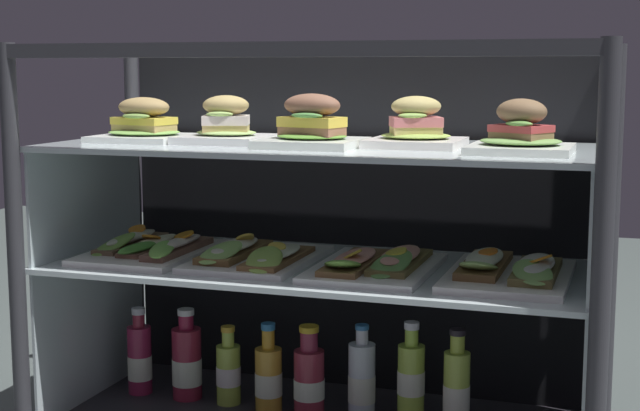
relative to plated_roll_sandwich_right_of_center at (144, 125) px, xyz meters
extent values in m
cylinder|color=#333338|center=(-0.19, -0.25, -0.27)|extent=(0.04, 0.04, 0.90)
cylinder|color=#333338|center=(1.04, -0.25, -0.27)|extent=(0.04, 0.04, 0.90)
cylinder|color=#333338|center=(-0.19, 0.27, -0.27)|extent=(0.04, 0.04, 0.90)
cylinder|color=#333338|center=(1.04, 0.27, -0.27)|extent=(0.04, 0.04, 0.90)
cube|color=#333338|center=(0.43, -0.25, 0.17)|extent=(1.22, 0.03, 0.03)
cube|color=black|center=(0.43, 0.29, -0.24)|extent=(1.19, 0.01, 0.86)
cube|color=silver|center=(-0.16, 0.01, -0.49)|extent=(0.01, 0.48, 0.36)
cube|color=silver|center=(1.02, 0.01, -0.49)|extent=(0.01, 0.48, 0.36)
cube|color=silver|center=(0.43, 0.01, -0.31)|extent=(1.21, 0.50, 0.01)
cube|color=silver|center=(-0.16, 0.01, -0.18)|extent=(0.01, 0.48, 0.26)
cube|color=silver|center=(1.02, 0.01, -0.18)|extent=(0.01, 0.48, 0.26)
cube|color=silver|center=(0.43, 0.01, -0.04)|extent=(1.21, 0.50, 0.01)
cube|color=white|center=(0.00, 0.00, -0.03)|extent=(0.21, 0.21, 0.01)
ellipsoid|color=#74AB4F|center=(0.00, 0.00, -0.02)|extent=(0.17, 0.14, 0.01)
cube|color=tan|center=(0.00, 0.00, -0.01)|extent=(0.14, 0.11, 0.02)
cube|color=yellow|center=(0.00, 0.00, 0.01)|extent=(0.15, 0.11, 0.02)
ellipsoid|color=#799F4A|center=(0.00, -0.04, 0.02)|extent=(0.08, 0.04, 0.01)
ellipsoid|color=#A18551|center=(0.00, 0.00, 0.04)|extent=(0.15, 0.11, 0.05)
cube|color=white|center=(0.21, 0.01, -0.03)|extent=(0.19, 0.19, 0.02)
ellipsoid|color=#99BE6A|center=(0.21, 0.01, -0.01)|extent=(0.14, 0.12, 0.01)
cube|color=tan|center=(0.21, 0.01, 0.00)|extent=(0.12, 0.10, 0.02)
cube|color=silver|center=(0.21, 0.01, 0.01)|extent=(0.12, 0.11, 0.02)
ellipsoid|color=#9FC566|center=(0.21, -0.03, 0.03)|extent=(0.07, 0.05, 0.02)
ellipsoid|color=tan|center=(0.21, 0.01, 0.05)|extent=(0.12, 0.11, 0.05)
cube|color=white|center=(0.43, -0.04, -0.03)|extent=(0.21, 0.21, 0.02)
ellipsoid|color=#5B9634|center=(0.43, -0.04, -0.01)|extent=(0.15, 0.13, 0.01)
cube|color=#9A674D|center=(0.43, -0.04, 0.00)|extent=(0.14, 0.10, 0.02)
cube|color=yellow|center=(0.43, -0.04, 0.02)|extent=(0.15, 0.11, 0.02)
ellipsoid|color=#58974A|center=(0.43, -0.08, 0.03)|extent=(0.08, 0.05, 0.02)
ellipsoid|color=brown|center=(0.43, -0.04, 0.05)|extent=(0.15, 0.11, 0.05)
cube|color=white|center=(0.63, 0.04, -0.03)|extent=(0.20, 0.20, 0.02)
ellipsoid|color=#96BA51|center=(0.63, 0.04, -0.01)|extent=(0.15, 0.13, 0.01)
cube|color=#DCC775|center=(0.63, 0.04, 0.00)|extent=(0.12, 0.11, 0.02)
cube|color=#DA7577|center=(0.63, 0.04, 0.02)|extent=(0.13, 0.11, 0.02)
ellipsoid|color=#8FB956|center=(0.63, 0.01, 0.03)|extent=(0.07, 0.05, 0.01)
ellipsoid|color=tan|center=(0.63, 0.04, 0.05)|extent=(0.13, 0.11, 0.04)
cube|color=white|center=(0.87, -0.05, -0.03)|extent=(0.20, 0.20, 0.02)
ellipsoid|color=#71A151|center=(0.87, -0.05, -0.01)|extent=(0.16, 0.14, 0.02)
cube|color=#8D6B48|center=(0.87, -0.05, 0.00)|extent=(0.13, 0.12, 0.02)
cube|color=#BA3E3F|center=(0.87, -0.05, 0.01)|extent=(0.13, 0.12, 0.01)
ellipsoid|color=#619542|center=(0.87, -0.08, 0.02)|extent=(0.07, 0.05, 0.01)
ellipsoid|color=brown|center=(0.87, -0.05, 0.05)|extent=(0.13, 0.12, 0.05)
cube|color=white|center=(0.02, -0.01, -0.30)|extent=(0.25, 0.36, 0.01)
cube|color=brown|center=(-0.05, 0.02, -0.29)|extent=(0.06, 0.27, 0.01)
ellipsoid|color=#7EB14A|center=(-0.05, -0.06, -0.27)|extent=(0.09, 0.14, 0.05)
ellipsoid|color=silver|center=(-0.05, 0.02, -0.27)|extent=(0.05, 0.22, 0.02)
cylinder|color=orange|center=(-0.06, 0.06, -0.26)|extent=(0.05, 0.05, 0.02)
cube|color=brown|center=(0.02, 0.00, -0.29)|extent=(0.06, 0.26, 0.01)
ellipsoid|color=#4F9A37|center=(0.02, -0.08, -0.27)|extent=(0.07, 0.13, 0.02)
ellipsoid|color=#EFF2C4|center=(0.02, 0.00, -0.27)|extent=(0.05, 0.21, 0.01)
cylinder|color=orange|center=(0.01, 0.00, -0.26)|extent=(0.05, 0.05, 0.02)
cube|color=brown|center=(0.09, -0.02, -0.28)|extent=(0.06, 0.27, 0.01)
ellipsoid|color=#81C952|center=(0.09, -0.10, -0.27)|extent=(0.09, 0.14, 0.03)
ellipsoid|color=white|center=(0.09, -0.02, -0.27)|extent=(0.05, 0.21, 0.02)
cylinder|color=orange|center=(0.09, 0.01, -0.26)|extent=(0.07, 0.07, 0.02)
cube|color=white|center=(0.28, 0.00, -0.30)|extent=(0.25, 0.36, 0.01)
cube|color=brown|center=(0.23, -0.01, -0.28)|extent=(0.09, 0.26, 0.01)
ellipsoid|color=#99CB65|center=(0.23, -0.09, -0.27)|extent=(0.10, 0.14, 0.05)
ellipsoid|color=white|center=(0.23, -0.01, -0.27)|extent=(0.07, 0.21, 0.02)
cylinder|color=yellow|center=(0.24, 0.02, -0.26)|extent=(0.06, 0.06, 0.03)
cube|color=brown|center=(0.34, -0.03, -0.29)|extent=(0.09, 0.27, 0.01)
ellipsoid|color=#90B84B|center=(0.34, -0.11, -0.27)|extent=(0.10, 0.14, 0.05)
ellipsoid|color=silver|center=(0.34, -0.03, -0.27)|extent=(0.07, 0.21, 0.01)
cylinder|color=yellow|center=(0.34, -0.02, -0.26)|extent=(0.05, 0.05, 0.02)
cube|color=white|center=(0.56, -0.01, -0.30)|extent=(0.25, 0.36, 0.01)
cube|color=brown|center=(0.52, -0.03, -0.29)|extent=(0.09, 0.28, 0.01)
ellipsoid|color=#649A3A|center=(0.52, -0.11, -0.27)|extent=(0.11, 0.15, 0.05)
ellipsoid|color=#EA9A88|center=(0.52, -0.03, -0.27)|extent=(0.07, 0.23, 0.01)
cylinder|color=yellow|center=(0.52, -0.06, -0.26)|extent=(0.05, 0.05, 0.03)
cube|color=brown|center=(0.61, 0.00, -0.28)|extent=(0.09, 0.28, 0.01)
ellipsoid|color=#5A9044|center=(0.61, -0.08, -0.27)|extent=(0.10, 0.15, 0.05)
ellipsoid|color=#DE9684|center=(0.61, 0.00, -0.27)|extent=(0.07, 0.22, 0.02)
cylinder|color=yellow|center=(0.61, -0.03, -0.26)|extent=(0.06, 0.06, 0.02)
cube|color=white|center=(0.85, -0.01, -0.30)|extent=(0.25, 0.36, 0.02)
cube|color=brown|center=(0.79, 0.02, -0.28)|extent=(0.09, 0.27, 0.02)
ellipsoid|color=#9DCA69|center=(0.79, -0.07, -0.27)|extent=(0.08, 0.14, 0.05)
ellipsoid|color=#E8EDC9|center=(0.79, 0.02, -0.26)|extent=(0.07, 0.22, 0.02)
cylinder|color=orange|center=(0.80, 0.01, -0.25)|extent=(0.06, 0.06, 0.01)
cube|color=brown|center=(0.90, -0.02, -0.28)|extent=(0.09, 0.25, 0.02)
ellipsoid|color=#83B45A|center=(0.90, -0.09, -0.27)|extent=(0.11, 0.14, 0.04)
ellipsoid|color=silver|center=(0.90, -0.02, -0.26)|extent=(0.07, 0.20, 0.02)
cylinder|color=orange|center=(0.91, -0.04, -0.25)|extent=(0.07, 0.07, 0.03)
cylinder|color=#9B234A|center=(-0.06, 0.06, -0.59)|extent=(0.06, 0.06, 0.17)
cylinder|color=white|center=(-0.06, 0.06, -0.61)|extent=(0.06, 0.06, 0.06)
cylinder|color=#98263C|center=(-0.06, 0.06, -0.49)|extent=(0.03, 0.03, 0.03)
cylinder|color=silver|center=(-0.06, 0.06, -0.46)|extent=(0.03, 0.03, 0.02)
cylinder|color=maroon|center=(0.07, 0.06, -0.59)|extent=(0.07, 0.07, 0.17)
cylinder|color=silver|center=(0.07, 0.06, -0.61)|extent=(0.07, 0.07, 0.06)
cylinder|color=maroon|center=(0.07, 0.06, -0.48)|extent=(0.04, 0.04, 0.04)
cylinder|color=white|center=(0.07, 0.06, -0.46)|extent=(0.04, 0.04, 0.01)
cylinder|color=#B1CC4A|center=(0.18, 0.06, -0.60)|extent=(0.06, 0.06, 0.14)
cylinder|color=silver|center=(0.18, 0.06, -0.60)|extent=(0.06, 0.06, 0.05)
cylinder|color=#BCD94D|center=(0.18, 0.06, -0.51)|extent=(0.03, 0.03, 0.04)
cylinder|color=gold|center=(0.18, 0.06, -0.49)|extent=(0.03, 0.03, 0.01)
cylinder|color=gold|center=(0.29, 0.05, -0.60)|extent=(0.06, 0.06, 0.15)
cylinder|color=silver|center=(0.29, 0.05, -0.61)|extent=(0.06, 0.06, 0.06)
cylinder|color=gold|center=(0.29, 0.05, -0.50)|extent=(0.03, 0.03, 0.05)
cylinder|color=teal|center=(0.29, 0.05, -0.47)|extent=(0.03, 0.03, 0.02)
cylinder|color=#982D3E|center=(0.39, 0.05, -0.60)|extent=(0.07, 0.07, 0.15)
cylinder|color=white|center=(0.39, 0.05, -0.61)|extent=(0.07, 0.07, 0.05)
cylinder|color=#902843|center=(0.39, 0.05, -0.49)|extent=(0.04, 0.04, 0.05)
cylinder|color=gold|center=(0.39, 0.05, -0.47)|extent=(0.05, 0.05, 0.01)
cylinder|color=white|center=(0.51, 0.07, -0.59)|extent=(0.06, 0.06, 0.18)
cylinder|color=silver|center=(0.51, 0.07, -0.60)|extent=(0.06, 0.06, 0.06)
cylinder|color=silver|center=(0.51, 0.07, -0.48)|extent=(0.03, 0.03, 0.04)
cylinder|color=#3174B6|center=(0.51, 0.07, -0.46)|extent=(0.03, 0.03, 0.01)
cylinder|color=#B2D249|center=(0.62, 0.07, -0.58)|extent=(0.06, 0.06, 0.18)
cylinder|color=white|center=(0.62, 0.07, -0.58)|extent=(0.06, 0.06, 0.05)
cylinder|color=#AED542|center=(0.62, 0.07, -0.47)|extent=(0.03, 0.03, 0.04)
cylinder|color=white|center=(0.62, 0.07, -0.44)|extent=(0.03, 0.03, 0.02)
cylinder|color=#BFD951|center=(0.73, 0.05, -0.58)|extent=(0.06, 0.06, 0.18)
cylinder|color=white|center=(0.73, 0.05, -0.60)|extent=(0.06, 0.06, 0.07)
cylinder|color=#B2C742|center=(0.73, 0.05, -0.47)|extent=(0.03, 0.03, 0.04)
cylinder|color=black|center=(0.73, 0.05, -0.44)|extent=(0.04, 0.04, 0.01)
camera|label=1|loc=(1.09, -1.97, 0.13)|focal=53.54mm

